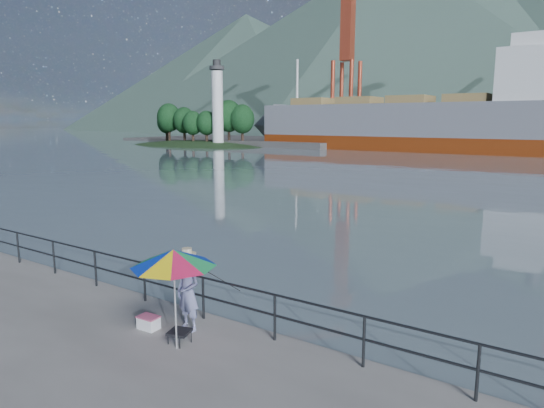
% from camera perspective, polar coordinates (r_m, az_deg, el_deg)
% --- Properties ---
extents(guardrail, '(22.00, 0.06, 1.03)m').
position_cam_1_polar(guardrail, '(12.21, -11.62, -9.76)').
color(guardrail, '#2D3033').
rests_on(guardrail, ground).
extents(lighthouse_islet, '(48.00, 26.40, 19.20)m').
position_cam_1_polar(lighthouse_islet, '(93.18, -8.76, 7.14)').
color(lighthouse_islet, '#263F1E').
rests_on(lighthouse_islet, ground).
extents(fisherman, '(0.66, 0.46, 1.71)m').
position_cam_1_polar(fisherman, '(10.92, -9.83, -10.22)').
color(fisherman, navy).
rests_on(fisherman, ground).
extents(beach_umbrella, '(1.80, 1.80, 2.08)m').
position_cam_1_polar(beach_umbrella, '(9.77, -11.51, -6.27)').
color(beach_umbrella, white).
rests_on(beach_umbrella, ground).
extents(folding_stool, '(0.53, 0.53, 0.28)m').
position_cam_1_polar(folding_stool, '(10.58, -10.81, -15.08)').
color(folding_stool, black).
rests_on(folding_stool, ground).
extents(cooler_bag, '(0.47, 0.32, 0.26)m').
position_cam_1_polar(cooler_bag, '(11.40, -14.32, -13.42)').
color(cooler_bag, white).
rests_on(cooler_bag, ground).
extents(fishing_rod, '(0.10, 1.57, 1.11)m').
position_cam_1_polar(fishing_rod, '(11.95, -6.29, -12.73)').
color(fishing_rod, black).
rests_on(fishing_rod, ground).
extents(bulk_carrier, '(50.61, 8.76, 14.50)m').
position_cam_1_polar(bulk_carrier, '(78.69, 17.76, 9.13)').
color(bulk_carrier, '#6C2609').
rests_on(bulk_carrier, ground).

